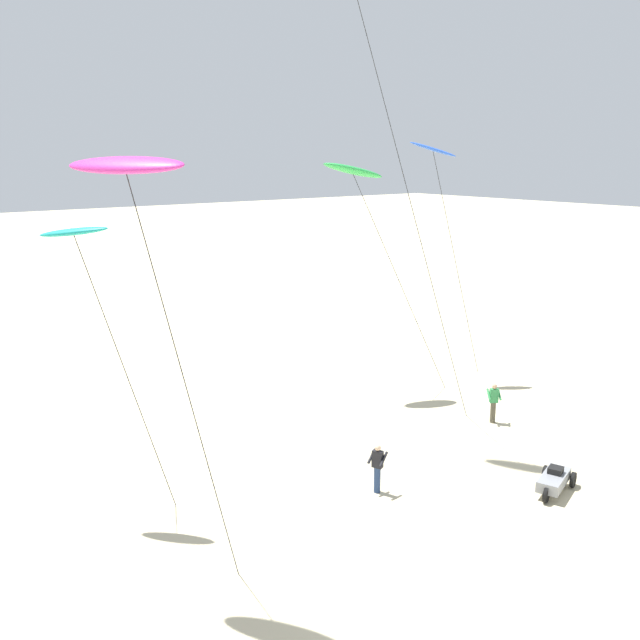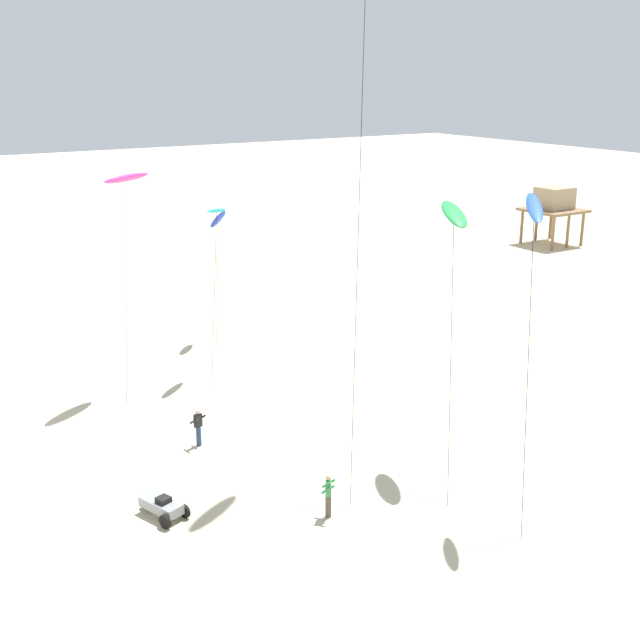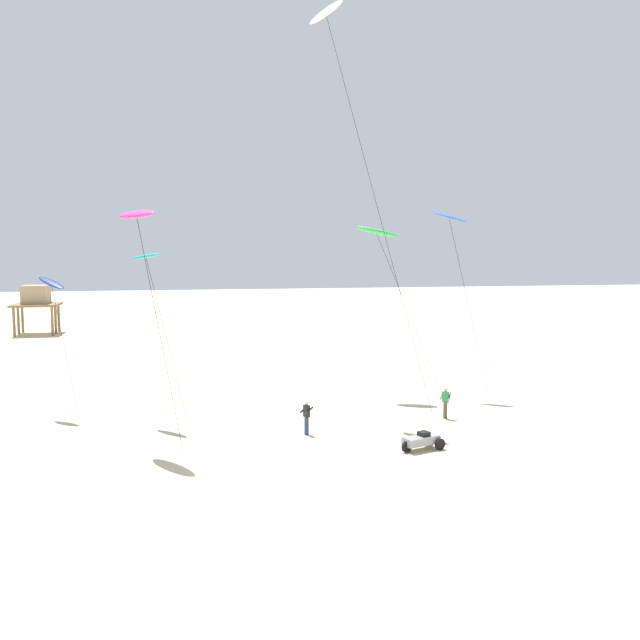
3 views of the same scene
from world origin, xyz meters
name	(u,v)px [view 3 (image 3 of 3)]	position (x,y,z in m)	size (l,w,h in m)	color
ground_plane	(272,476)	(0.00, 0.00, 0.00)	(260.00, 260.00, 0.00)	beige
kite_navy	(51,284)	(-10.30, 12.88, 7.11)	(2.27, 2.01, 7.62)	navy
kite_blue	(450,220)	(13.01, 13.58, 10.84)	(3.19, 2.60, 11.44)	blue
kite_magenta	(137,215)	(-5.27, 5.91, 10.52)	(3.02, 3.11, 10.85)	#D8339E
kite_green	(377,232)	(8.48, 14.10, 10.05)	(4.95, 3.81, 10.62)	green
kite_white	(327,18)	(4.95, 12.30, 21.89)	(6.15, 5.40, 22.69)	white
kite_teal	(146,258)	(-5.12, 10.39, 8.53)	(2.91, 2.54, 8.88)	teal
kite_flyer_nearest	(445,402)	(10.30, 7.17, 0.89)	(0.72, 0.72, 1.67)	#4C4738
kite_flyer_middle	(307,417)	(2.47, 5.62, 0.89)	(0.66, 0.67, 1.67)	navy
stilt_house	(36,299)	(-18.67, 50.34, 3.81)	(4.71, 4.79, 5.26)	#846647
beach_buggy	(422,440)	(7.10, 2.11, 0.43)	(2.13, 1.42, 0.82)	gray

